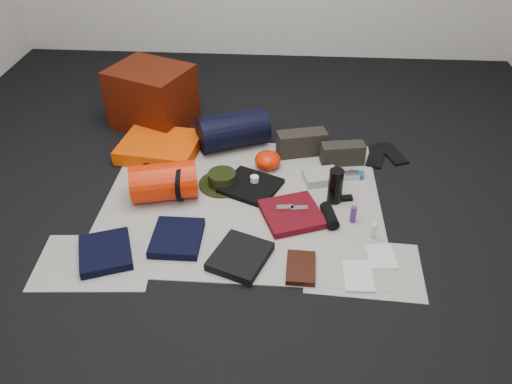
# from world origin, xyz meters

# --- Properties ---
(floor) EXTENTS (4.50, 4.50, 0.02)m
(floor) POSITION_xyz_m (0.00, 0.00, -0.01)
(floor) COLOR black
(floor) RESTS_ON ground
(newspaper_mat) EXTENTS (1.60, 1.30, 0.01)m
(newspaper_mat) POSITION_xyz_m (0.00, 0.00, 0.00)
(newspaper_mat) COLOR beige
(newspaper_mat) RESTS_ON floor
(newspaper_sheet_front_left) EXTENTS (0.61, 0.44, 0.00)m
(newspaper_sheet_front_left) POSITION_xyz_m (-0.70, -0.55, 0.00)
(newspaper_sheet_front_left) COLOR beige
(newspaper_sheet_front_left) RESTS_ON floor
(newspaper_sheet_front_right) EXTENTS (0.60, 0.43, 0.00)m
(newspaper_sheet_front_right) POSITION_xyz_m (0.65, -0.50, 0.00)
(newspaper_sheet_front_right) COLOR beige
(newspaper_sheet_front_right) RESTS_ON floor
(red_cabinet) EXTENTS (0.64, 0.59, 0.43)m
(red_cabinet) POSITION_xyz_m (-0.72, 0.88, 0.21)
(red_cabinet) COLOR #4F1405
(red_cabinet) RESTS_ON floor
(sleeping_pad) EXTENTS (0.55, 0.47, 0.09)m
(sleeping_pad) POSITION_xyz_m (-0.59, 0.48, 0.05)
(sleeping_pad) COLOR #FA4C02
(sleeping_pad) RESTS_ON newspaper_mat
(stuff_sack) EXTENTS (0.42, 0.31, 0.22)m
(stuff_sack) POSITION_xyz_m (-0.45, 0.00, 0.12)
(stuff_sack) COLOR red
(stuff_sack) RESTS_ON newspaper_mat
(sack_strap_left) EXTENTS (0.02, 0.22, 0.22)m
(sack_strap_left) POSITION_xyz_m (-0.55, 0.00, 0.11)
(sack_strap_left) COLOR black
(sack_strap_left) RESTS_ON newspaper_mat
(sack_strap_right) EXTENTS (0.03, 0.22, 0.22)m
(sack_strap_right) POSITION_xyz_m (-0.35, 0.00, 0.11)
(sack_strap_right) COLOR black
(sack_strap_right) RESTS_ON newspaper_mat
(navy_duffel) EXTENTS (0.52, 0.41, 0.24)m
(navy_duffel) POSITION_xyz_m (-0.11, 0.60, 0.13)
(navy_duffel) COLOR black
(navy_duffel) RESTS_ON newspaper_mat
(boonie_brim) EXTENTS (0.39, 0.39, 0.01)m
(boonie_brim) POSITION_xyz_m (-0.14, 0.15, 0.01)
(boonie_brim) COLOR black
(boonie_brim) RESTS_ON newspaper_mat
(boonie_crown) EXTENTS (0.17, 0.17, 0.08)m
(boonie_crown) POSITION_xyz_m (-0.14, 0.15, 0.05)
(boonie_crown) COLOR black
(boonie_crown) RESTS_ON boonie_brim
(hiking_boot_left) EXTENTS (0.34, 0.20, 0.16)m
(hiking_boot_left) POSITION_xyz_m (0.34, 0.53, 0.09)
(hiking_boot_left) COLOR #28241F
(hiking_boot_left) RESTS_ON newspaper_mat
(hiking_boot_right) EXTENTS (0.29, 0.15, 0.14)m
(hiking_boot_right) POSITION_xyz_m (0.61, 0.44, 0.07)
(hiking_boot_right) COLOR #28241F
(hiking_boot_right) RESTS_ON newspaper_mat
(flip_flop_left) EXTENTS (0.17, 0.29, 0.01)m
(flip_flop_left) POSITION_xyz_m (0.84, 0.53, 0.01)
(flip_flop_left) COLOR black
(flip_flop_left) RESTS_ON floor
(flip_flop_right) EXTENTS (0.19, 0.28, 0.01)m
(flip_flop_right) POSITION_xyz_m (0.95, 0.57, 0.01)
(flip_flop_right) COLOR black
(flip_flop_right) RESTS_ON floor
(trousers_navy_a) EXTENTS (0.34, 0.36, 0.05)m
(trousers_navy_a) POSITION_xyz_m (-0.65, -0.50, 0.03)
(trousers_navy_a) COLOR black
(trousers_navy_a) RESTS_ON newspaper_mat
(trousers_navy_b) EXTENTS (0.26, 0.29, 0.05)m
(trousers_navy_b) POSITION_xyz_m (-0.31, -0.37, 0.03)
(trousers_navy_b) COLOR black
(trousers_navy_b) RESTS_ON newspaper_mat
(trousers_charcoal) EXTENTS (0.34, 0.36, 0.05)m
(trousers_charcoal) POSITION_xyz_m (0.03, -0.49, 0.03)
(trousers_charcoal) COLOR black
(trousers_charcoal) RESTS_ON newspaper_mat
(black_tshirt) EXTENTS (0.41, 0.40, 0.03)m
(black_tshirt) POSITION_xyz_m (0.04, 0.12, 0.02)
(black_tshirt) COLOR black
(black_tshirt) RESTS_ON newspaper_mat
(red_shirt) EXTENTS (0.40, 0.40, 0.04)m
(red_shirt) POSITION_xyz_m (0.29, -0.13, 0.03)
(red_shirt) COLOR #570911
(red_shirt) RESTS_ON newspaper_mat
(orange_stuff_sack) EXTENTS (0.20, 0.20, 0.11)m
(orange_stuff_sack) POSITION_xyz_m (0.13, 0.35, 0.06)
(orange_stuff_sack) COLOR red
(orange_stuff_sack) RESTS_ON newspaper_mat
(first_aid_pouch) EXTENTS (0.24, 0.20, 0.05)m
(first_aid_pouch) POSITION_xyz_m (0.46, 0.23, 0.03)
(first_aid_pouch) COLOR gray
(first_aid_pouch) RESTS_ON newspaper_mat
(water_bottle) EXTENTS (0.10, 0.10, 0.21)m
(water_bottle) POSITION_xyz_m (0.53, 0.03, 0.11)
(water_bottle) COLOR black
(water_bottle) RESTS_ON newspaper_mat
(speaker) EXTENTS (0.10, 0.19, 0.07)m
(speaker) POSITION_xyz_m (0.50, -0.15, 0.04)
(speaker) COLOR black
(speaker) RESTS_ON newspaper_mat
(compact_camera) EXTENTS (0.10, 0.06, 0.04)m
(compact_camera) POSITION_xyz_m (0.66, 0.27, 0.02)
(compact_camera) COLOR #AFAFB4
(compact_camera) RESTS_ON newspaper_mat
(cyan_case) EXTENTS (0.11, 0.08, 0.03)m
(cyan_case) POSITION_xyz_m (0.68, 0.29, 0.02)
(cyan_case) COLOR #0E4B88
(cyan_case) RESTS_ON newspaper_mat
(toiletry_purple) EXTENTS (0.04, 0.04, 0.10)m
(toiletry_purple) POSITION_xyz_m (0.63, -0.15, 0.06)
(toiletry_purple) COLOR #4B2474
(toiletry_purple) RESTS_ON newspaper_mat
(toiletry_clear) EXTENTS (0.04, 0.04, 0.09)m
(toiletry_clear) POSITION_xyz_m (0.72, -0.27, 0.05)
(toiletry_clear) COLOR silver
(toiletry_clear) RESTS_ON newspaper_mat
(paperback_book) EXTENTS (0.15, 0.22, 0.03)m
(paperback_book) POSITION_xyz_m (0.34, -0.54, 0.02)
(paperback_book) COLOR black
(paperback_book) RESTS_ON newspaper_mat
(map_booklet) EXTENTS (0.15, 0.21, 0.01)m
(map_booklet) POSITION_xyz_m (0.62, -0.56, 0.01)
(map_booklet) COLOR silver
(map_booklet) RESTS_ON newspaper_mat
(map_printout) EXTENTS (0.15, 0.19, 0.01)m
(map_printout) POSITION_xyz_m (0.75, -0.42, 0.01)
(map_printout) COLOR silver
(map_printout) RESTS_ON newspaper_mat
(sunglasses) EXTENTS (0.10, 0.06, 0.02)m
(sunglasses) POSITION_xyz_m (0.59, 0.04, 0.02)
(sunglasses) COLOR black
(sunglasses) RESTS_ON newspaper_mat
(key_cluster) EXTENTS (0.08, 0.08, 0.01)m
(key_cluster) POSITION_xyz_m (-0.65, -0.58, 0.01)
(key_cluster) COLOR #AFAFB4
(key_cluster) RESTS_ON newspaper_mat
(tape_roll) EXTENTS (0.05, 0.05, 0.04)m
(tape_roll) POSITION_xyz_m (0.06, 0.15, 0.05)
(tape_roll) COLOR silver
(tape_roll) RESTS_ON black_tshirt
(energy_bar_a) EXTENTS (0.10, 0.05, 0.01)m
(energy_bar_a) POSITION_xyz_m (0.25, -0.11, 0.05)
(energy_bar_a) COLOR #AFAFB4
(energy_bar_a) RESTS_ON red_shirt
(energy_bar_b) EXTENTS (0.10, 0.05, 0.01)m
(energy_bar_b) POSITION_xyz_m (0.33, -0.11, 0.05)
(energy_bar_b) COLOR #AFAFB4
(energy_bar_b) RESTS_ON red_shirt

